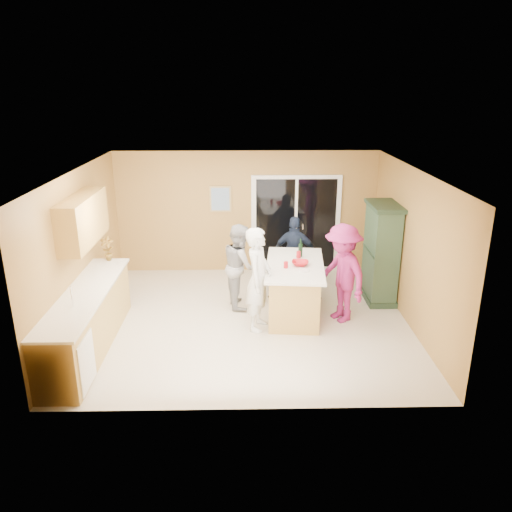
{
  "coord_description": "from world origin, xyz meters",
  "views": [
    {
      "loc": [
        -0.01,
        -7.83,
        3.9
      ],
      "look_at": [
        0.15,
        0.1,
        1.15
      ],
      "focal_mm": 35.0,
      "sensor_mm": 36.0,
      "label": 1
    }
  ],
  "objects_px": {
    "woman_white": "(258,279)",
    "woman_grey": "(240,266)",
    "green_hutch": "(381,254)",
    "woman_magenta": "(342,273)",
    "kitchen_island": "(294,291)",
    "woman_navy": "(295,254)"
  },
  "relations": [
    {
      "from": "woman_grey",
      "to": "woman_navy",
      "type": "relative_size",
      "value": 1.04
    },
    {
      "from": "woman_white",
      "to": "woman_grey",
      "type": "relative_size",
      "value": 1.13
    },
    {
      "from": "green_hutch",
      "to": "woman_navy",
      "type": "distance_m",
      "value": 1.64
    },
    {
      "from": "kitchen_island",
      "to": "woman_grey",
      "type": "relative_size",
      "value": 1.22
    },
    {
      "from": "woman_grey",
      "to": "woman_magenta",
      "type": "relative_size",
      "value": 0.9
    },
    {
      "from": "green_hutch",
      "to": "woman_white",
      "type": "xyz_separation_m",
      "value": [
        -2.31,
        -1.15,
        -0.03
      ]
    },
    {
      "from": "green_hutch",
      "to": "woman_white",
      "type": "bearing_deg",
      "value": -153.54
    },
    {
      "from": "woman_grey",
      "to": "woman_navy",
      "type": "bearing_deg",
      "value": -64.5
    },
    {
      "from": "woman_magenta",
      "to": "woman_navy",
      "type": "bearing_deg",
      "value": -179.99
    },
    {
      "from": "green_hutch",
      "to": "woman_grey",
      "type": "bearing_deg",
      "value": -174.99
    },
    {
      "from": "kitchen_island",
      "to": "woman_magenta",
      "type": "xyz_separation_m",
      "value": [
        0.78,
        -0.23,
        0.41
      ]
    },
    {
      "from": "woman_grey",
      "to": "woman_magenta",
      "type": "bearing_deg",
      "value": -119.58
    },
    {
      "from": "woman_navy",
      "to": "woman_magenta",
      "type": "bearing_deg",
      "value": 125.22
    },
    {
      "from": "woman_navy",
      "to": "woman_grey",
      "type": "bearing_deg",
      "value": 44.07
    },
    {
      "from": "kitchen_island",
      "to": "woman_navy",
      "type": "bearing_deg",
      "value": 89.99
    },
    {
      "from": "kitchen_island",
      "to": "woman_magenta",
      "type": "relative_size",
      "value": 1.1
    },
    {
      "from": "woman_grey",
      "to": "woman_navy",
      "type": "height_order",
      "value": "woman_grey"
    },
    {
      "from": "woman_grey",
      "to": "woman_navy",
      "type": "xyz_separation_m",
      "value": [
        1.06,
        0.74,
        -0.03
      ]
    },
    {
      "from": "green_hutch",
      "to": "woman_white",
      "type": "distance_m",
      "value": 2.58
    },
    {
      "from": "woman_grey",
      "to": "woman_magenta",
      "type": "distance_m",
      "value": 1.85
    },
    {
      "from": "kitchen_island",
      "to": "woman_navy",
      "type": "distance_m",
      "value": 1.19
    },
    {
      "from": "woman_grey",
      "to": "woman_magenta",
      "type": "height_order",
      "value": "woman_magenta"
    }
  ]
}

